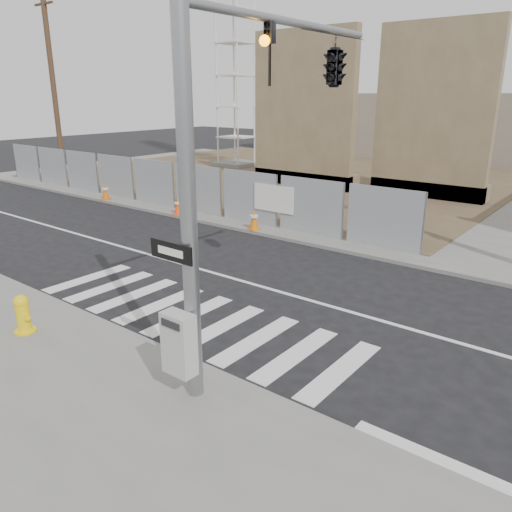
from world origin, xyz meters
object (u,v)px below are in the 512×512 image
Objects in this scene: traffic_cone_a at (113,187)px; traffic_cone_d at (254,219)px; signal_pole at (293,103)px; traffic_cone_b at (105,191)px; traffic_cone_c at (178,206)px; fire_hydrant at (23,314)px; crane_tower at (235,28)px.

traffic_cone_a is 0.86× the size of traffic_cone_d.
signal_pole is 9.01× the size of traffic_cone_d.
traffic_cone_c is (5.00, 0.00, -0.03)m from traffic_cone_b.
fire_hydrant is at bearing -42.63° from traffic_cone_b.
fire_hydrant is at bearing -43.24° from traffic_cone_a.
fire_hydrant reaches higher than traffic_cone_b.
crane_tower reaches higher than traffic_cone_a.
traffic_cone_c is (7.57, -12.78, -8.55)m from crane_tower.
signal_pole is at bearing -22.77° from traffic_cone_b.
signal_pole is 10.50× the size of traffic_cone_a.
fire_hydrant is at bearing -142.99° from signal_pole.
traffic_cone_b is at bearing 161.51° from fire_hydrant.
fire_hydrant is 11.07m from traffic_cone_c.
crane_tower is 27.28m from fire_hydrant.
traffic_cone_b reaches higher than traffic_cone_d.
traffic_cone_b is 9.07m from traffic_cone_d.
crane_tower is 17.14m from traffic_cone_c.
signal_pole reaches higher than fire_hydrant.
signal_pole is 9.58× the size of traffic_cone_c.
traffic_cone_b is 1.08× the size of traffic_cone_c.
crane_tower is 14.47m from traffic_cone_a.
traffic_cone_a is at bearing 173.15° from traffic_cone_d.
traffic_cone_d is (-5.86, 6.27, -4.28)m from signal_pole.
signal_pole reaches higher than traffic_cone_b.
traffic_cone_a is (-16.00, 7.48, -4.34)m from signal_pole.
crane_tower is 21.56× the size of fire_hydrant.
signal_pole is 7.02m from fire_hydrant.
traffic_cone_c is (-9.93, 6.27, -4.30)m from signal_pole.
traffic_cone_c is (-5.46, 9.63, -0.06)m from fire_hydrant.
traffic_cone_c is at bearing 147.75° from signal_pole.
fire_hydrant reaches higher than traffic_cone_c.
traffic_cone_c is (6.07, -1.22, 0.03)m from traffic_cone_a.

